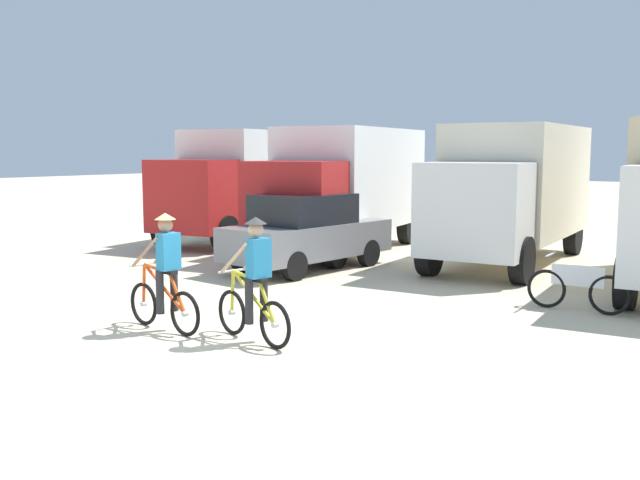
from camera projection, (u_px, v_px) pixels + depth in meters
name	position (u px, v px, depth m)	size (l,w,h in m)	color
ground_plane	(182.00, 337.00, 10.62)	(120.00, 120.00, 0.00)	beige
box_truck_white_box	(248.00, 179.00, 22.13)	(3.16, 6.98, 3.35)	white
box_truck_avon_van	(344.00, 183.00, 19.47)	(3.22, 7.00, 3.35)	white
box_truck_cream_rv	(512.00, 187.00, 17.41)	(2.79, 6.88, 3.35)	beige
sedan_parked	(307.00, 232.00, 16.53)	(2.22, 4.37, 1.76)	slate
cyclist_orange_shirt	(165.00, 277.00, 10.85)	(1.72, 0.52, 1.82)	black
cyclist_cowboy_hat	(255.00, 285.00, 10.21)	(1.69, 0.61, 1.82)	black
bicycle_spare	(577.00, 289.00, 12.25)	(1.73, 0.50, 0.97)	black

